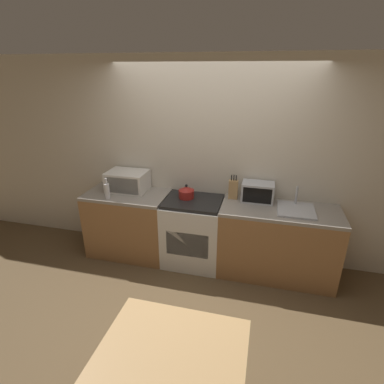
{
  "coord_description": "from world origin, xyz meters",
  "views": [
    {
      "loc": [
        0.67,
        -2.52,
        2.43
      ],
      "look_at": [
        -0.14,
        0.7,
        1.05
      ],
      "focal_mm": 28.0,
      "sensor_mm": 36.0,
      "label": 1
    }
  ],
  "objects_px": {
    "dining_table": "(171,363)",
    "microwave": "(128,181)",
    "bottle": "(107,191)",
    "toaster_oven": "(258,192)",
    "stove_range": "(193,232)",
    "kettle": "(186,192)"
  },
  "relations": [
    {
      "from": "stove_range",
      "to": "bottle",
      "type": "bearing_deg",
      "value": -168.9
    },
    {
      "from": "microwave",
      "to": "dining_table",
      "type": "height_order",
      "value": "microwave"
    },
    {
      "from": "microwave",
      "to": "kettle",
      "type": "bearing_deg",
      "value": -3.41
    },
    {
      "from": "kettle",
      "to": "bottle",
      "type": "relative_size",
      "value": 0.72
    },
    {
      "from": "dining_table",
      "to": "stove_range",
      "type": "bearing_deg",
      "value": 100.12
    },
    {
      "from": "toaster_oven",
      "to": "microwave",
      "type": "bearing_deg",
      "value": -177.83
    },
    {
      "from": "microwave",
      "to": "bottle",
      "type": "xyz_separation_m",
      "value": [
        -0.13,
        -0.31,
        -0.03
      ]
    },
    {
      "from": "bottle",
      "to": "kettle",
      "type": "bearing_deg",
      "value": 15.16
    },
    {
      "from": "stove_range",
      "to": "kettle",
      "type": "distance_m",
      "value": 0.54
    },
    {
      "from": "stove_range",
      "to": "toaster_oven",
      "type": "bearing_deg",
      "value": 12.08
    },
    {
      "from": "kettle",
      "to": "toaster_oven",
      "type": "height_order",
      "value": "toaster_oven"
    },
    {
      "from": "stove_range",
      "to": "dining_table",
      "type": "height_order",
      "value": "stove_range"
    },
    {
      "from": "stove_range",
      "to": "kettle",
      "type": "relative_size",
      "value": 4.6
    },
    {
      "from": "bottle",
      "to": "dining_table",
      "type": "bearing_deg",
      "value": -51.99
    },
    {
      "from": "dining_table",
      "to": "bottle",
      "type": "bearing_deg",
      "value": 128.01
    },
    {
      "from": "kettle",
      "to": "microwave",
      "type": "relative_size",
      "value": 0.38
    },
    {
      "from": "stove_range",
      "to": "dining_table",
      "type": "bearing_deg",
      "value": -79.88
    },
    {
      "from": "kettle",
      "to": "toaster_oven",
      "type": "bearing_deg",
      "value": 7.4
    },
    {
      "from": "kettle",
      "to": "dining_table",
      "type": "xyz_separation_m",
      "value": [
        0.46,
        -2.09,
        -0.31
      ]
    },
    {
      "from": "microwave",
      "to": "dining_table",
      "type": "bearing_deg",
      "value": -58.83
    },
    {
      "from": "dining_table",
      "to": "microwave",
      "type": "bearing_deg",
      "value": 121.17
    },
    {
      "from": "stove_range",
      "to": "bottle",
      "type": "relative_size",
      "value": 3.34
    }
  ]
}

